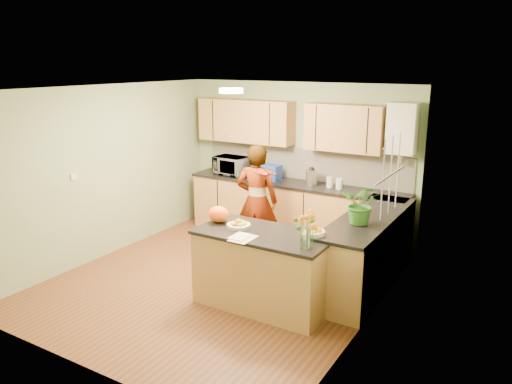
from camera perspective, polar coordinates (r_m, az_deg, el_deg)
The scene contains 28 objects.
floor at distance 6.73m, azimuth -4.03°, elevation -10.06°, with size 4.50×4.50×0.00m, color #5A3119.
ceiling at distance 6.11m, azimuth -4.46°, elevation 11.71°, with size 4.00×4.50×0.02m, color silver.
wall_back at distance 8.20m, azimuth 4.82°, elevation 3.68°, with size 4.00×0.02×2.50m, color gray.
wall_front at distance 4.73m, azimuth -20.10°, elevation -5.60°, with size 4.00×0.02×2.50m, color gray.
wall_left at distance 7.61m, azimuth -16.69°, elevation 2.22°, with size 0.02×4.50×2.50m, color gray.
wall_right at distance 5.45m, azimuth 13.30°, elevation -2.41°, with size 0.02×4.50×2.50m, color gray.
back_counter at distance 8.09m, azimuth 4.40°, elevation -2.16°, with size 3.64×0.62×0.94m.
right_counter at distance 6.55m, azimuth 12.69°, elevation -6.63°, with size 0.62×2.24×0.94m.
splashback at distance 8.16m, azimuth 5.40°, elevation 3.25°, with size 3.60×0.02×0.52m, color beige.
upper_cabinets at distance 8.04m, azimuth 3.24°, elevation 7.82°, with size 3.20×0.34×0.70m.
boiler at distance 7.37m, azimuth 16.41°, elevation 6.97°, with size 0.40×0.30×0.86m.
window_right at distance 5.93m, azimuth 15.19°, elevation 1.87°, with size 0.01×1.30×1.05m.
light_switch at distance 7.20m, azimuth -20.12°, elevation 1.67°, with size 0.02×0.09×0.09m, color silver.
ceiling_lamp at distance 6.36m, azimuth -2.86°, elevation 11.51°, with size 0.30×0.30×0.07m.
peninsula_island at distance 5.92m, azimuth 0.94°, elevation -8.78°, with size 1.58×0.81×0.91m.
fruit_dish at distance 5.92m, azimuth -1.99°, elevation -3.70°, with size 0.28×0.28×0.10m.
orange_bowl at distance 5.63m, azimuth 6.60°, elevation -4.53°, with size 0.26×0.26×0.15m.
flower_vase at distance 5.24m, azimuth 5.68°, elevation -3.15°, with size 0.25×0.25×0.46m.
orange_bag at distance 6.11m, azimuth -4.29°, elevation -2.54°, with size 0.26×0.22×0.20m, color #FD5D14.
papers at distance 5.56m, azimuth -1.49°, elevation -5.30°, with size 0.23×0.31×0.01m, color white.
violinist at distance 7.27m, azimuth 0.10°, elevation -1.04°, with size 0.61×0.40×1.68m, color #DA9A85.
violin at distance 6.86m, azimuth 0.60°, elevation 2.35°, with size 0.59×0.24×0.12m, color #540905, non-canonical shape.
microwave at distance 8.49m, azimuth -2.85°, elevation 3.03°, with size 0.56×0.38×0.31m, color silver.
blue_box at distance 8.12m, azimuth 1.73°, elevation 2.26°, with size 0.31×0.22×0.24m, color #203D95.
kettle at distance 7.81m, azimuth 6.36°, elevation 1.77°, with size 0.18×0.18×0.33m.
jar_cream at distance 7.72m, azimuth 8.45°, elevation 1.12°, with size 0.10×0.10×0.16m, color beige.
jar_white at distance 7.64m, azimuth 9.53°, elevation 0.95°, with size 0.11×0.11×0.16m, color silver.
potted_plant at distance 6.00m, azimuth 12.00°, elevation -1.32°, with size 0.45×0.39×0.50m, color #327125.
Camera 1 is at (3.52, -4.99, 2.83)m, focal length 35.00 mm.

